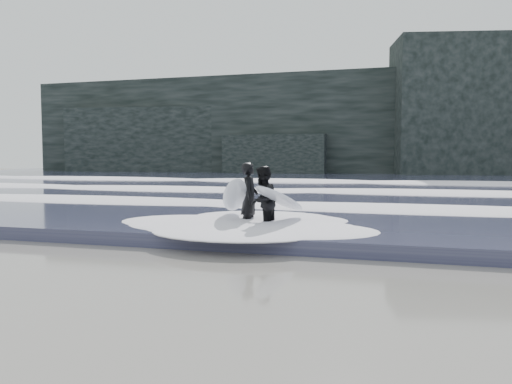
% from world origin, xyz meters
% --- Properties ---
extents(ground, '(120.00, 120.00, 0.00)m').
position_xyz_m(ground, '(0.00, 0.00, 0.00)').
color(ground, '#7A7451').
rests_on(ground, ground).
extents(sea, '(90.00, 52.00, 0.30)m').
position_xyz_m(sea, '(0.00, 29.00, 0.15)').
color(sea, '#343550').
rests_on(sea, ground).
extents(headland, '(70.00, 9.00, 10.00)m').
position_xyz_m(headland, '(0.00, 46.00, 5.00)').
color(headland, black).
rests_on(headland, ground).
extents(foam_near, '(60.00, 3.20, 0.20)m').
position_xyz_m(foam_near, '(0.00, 9.00, 0.40)').
color(foam_near, white).
rests_on(foam_near, sea).
extents(foam_mid, '(60.00, 4.00, 0.24)m').
position_xyz_m(foam_mid, '(0.00, 16.00, 0.42)').
color(foam_mid, white).
rests_on(foam_mid, sea).
extents(foam_far, '(60.00, 4.80, 0.30)m').
position_xyz_m(foam_far, '(0.00, 25.00, 0.45)').
color(foam_far, white).
rests_on(foam_far, sea).
extents(surfer_left, '(1.28, 2.02, 1.69)m').
position_xyz_m(surfer_left, '(0.16, 5.60, 0.85)').
color(surfer_left, black).
rests_on(surfer_left, ground).
extents(surfer_right, '(1.27, 2.24, 1.61)m').
position_xyz_m(surfer_right, '(0.77, 5.14, 0.82)').
color(surfer_right, black).
rests_on(surfer_right, ground).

